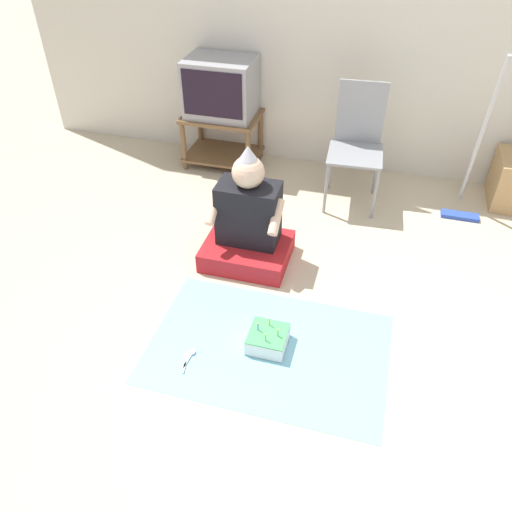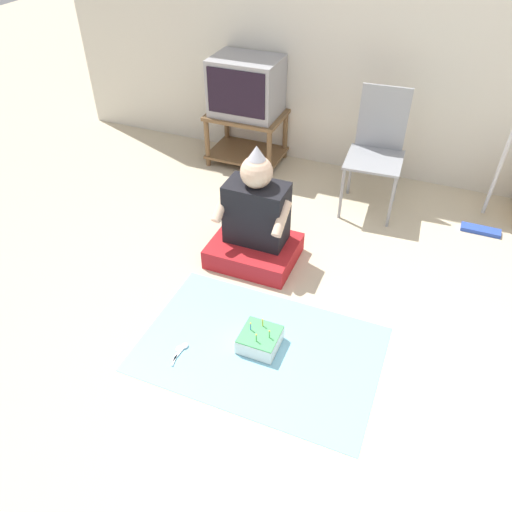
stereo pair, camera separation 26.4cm
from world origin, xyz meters
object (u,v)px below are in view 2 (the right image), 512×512
tv (246,86)px  person_seated (255,225)px  folding_chair (378,144)px  birthday_cake (260,339)px  dust_mop (495,186)px

tv → person_seated: (0.60, -1.27, -0.42)m
folding_chair → birthday_cake: folding_chair is taller
dust_mop → birthday_cake: size_ratio=5.64×
folding_chair → birthday_cake: (-0.25, -1.72, -0.46)m
person_seated → birthday_cake: bearing=-65.9°
person_seated → birthday_cake: size_ratio=3.85×
folding_chair → dust_mop: bearing=-0.6°
person_seated → birthday_cake: 0.84m
folding_chair → birthday_cake: 1.80m
tv → folding_chair: 1.23m
dust_mop → person_seated: dust_mop is taller
folding_chair → dust_mop: 0.87m
folding_chair → person_seated: 1.16m
dust_mop → tv: bearing=171.8°
tv → person_seated: tv is taller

